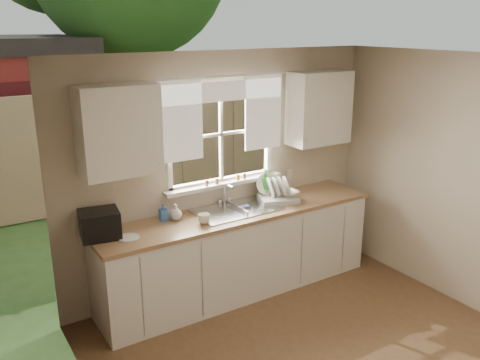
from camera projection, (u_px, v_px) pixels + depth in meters
room_walls at (366, 241)px, 3.69m from camera, size 3.62×4.02×2.50m
ceiling at (373, 63)px, 3.37m from camera, size 3.60×4.00×0.02m
window at (222, 150)px, 5.28m from camera, size 1.38×0.16×1.06m
curtains at (224, 108)px, 5.11m from camera, size 1.50×0.03×0.81m
base_cabinets at (238, 253)px, 5.34m from camera, size 3.00×0.62×0.87m
countertop at (238, 213)px, 5.20m from camera, size 3.04×0.65×0.04m
upper_cabinet_left at (119, 131)px, 4.45m from camera, size 0.70×0.33×0.80m
upper_cabinet_right at (319, 108)px, 5.62m from camera, size 0.70×0.33×0.80m
wall_outlet at (289, 175)px, 5.84m from camera, size 0.08×0.01×0.12m
sill_jars at (227, 179)px, 5.34m from camera, size 0.50×0.04×0.06m
sink at (237, 217)px, 5.24m from camera, size 0.88×0.52×0.40m
dish_rack at (277, 194)px, 5.46m from camera, size 0.48×0.42×0.30m
bowl at (288, 193)px, 5.48m from camera, size 0.22×0.22×0.05m
soap_bottle_a at (265, 184)px, 5.53m from camera, size 0.15×0.16×0.33m
soap_bottle_b at (163, 212)px, 4.93m from camera, size 0.08×0.08×0.17m
soap_bottle_c at (175, 212)px, 4.94m from camera, size 0.13×0.13×0.16m
saucer at (129, 238)px, 4.54m from camera, size 0.19×0.19×0.01m
cup at (204, 219)px, 4.86m from camera, size 0.14×0.14×0.09m
black_appliance at (100, 224)px, 4.53m from camera, size 0.38×0.35×0.25m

